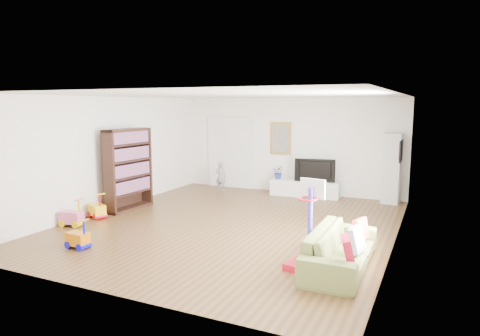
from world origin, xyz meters
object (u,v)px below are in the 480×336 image
at_px(media_console, 305,188).
at_px(basketball_hoop, 305,225).
at_px(bookshelf, 128,169).
at_px(sofa, 341,249).

xyz_separation_m(media_console, basketball_hoop, (1.50, -5.10, 0.47)).
relative_size(bookshelf, basketball_hoop, 1.40).
relative_size(media_console, basketball_hoop, 1.36).
distance_m(bookshelf, basketball_hoop, 5.30).
bearing_deg(media_console, sofa, -70.98).
bearing_deg(sofa, bookshelf, 72.96).
xyz_separation_m(bookshelf, sofa, (5.44, -1.64, -0.67)).
bearing_deg(basketball_hoop, sofa, 38.33).
bearing_deg(bookshelf, media_console, 46.04).
xyz_separation_m(bookshelf, basketball_hoop, (4.95, -1.89, -0.28)).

